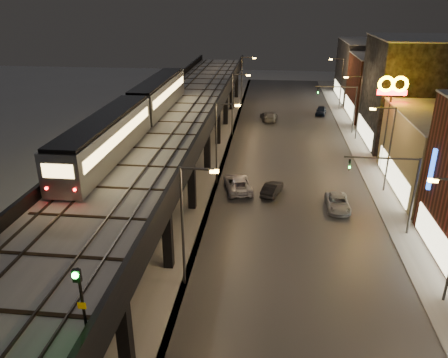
{
  "coord_description": "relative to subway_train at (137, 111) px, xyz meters",
  "views": [
    {
      "loc": [
        4.95,
        -12.4,
        19.08
      ],
      "look_at": [
        1.26,
        20.72,
        5.0
      ],
      "focal_mm": 35.0,
      "sensor_mm": 36.0,
      "label": 1
    }
  ],
  "objects": [
    {
      "name": "streetlight_right_3",
      "position": [
        25.23,
        19.66,
        -3.08
      ],
      "size": [
        2.56,
        0.28,
        9.0
      ],
      "color": "#38383A",
      "rests_on": "ground"
    },
    {
      "name": "building_d",
      "position": [
        32.49,
        18.66,
        -1.24
      ],
      "size": [
        12.2,
        13.2,
        14.16
      ],
      "color": "black",
      "rests_on": "ground"
    },
    {
      "name": "building_e",
      "position": [
        32.49,
        32.66,
        -3.24
      ],
      "size": [
        12.2,
        12.2,
        10.16
      ],
      "color": "#542018",
      "rests_on": "ground"
    },
    {
      "name": "car_far_white",
      "position": [
        12.62,
        28.67,
        -7.63
      ],
      "size": [
        2.34,
        4.26,
        1.37
      ],
      "primitive_type": "imported",
      "rotation": [
        0.0,
        0.0,
        3.33
      ],
      "color": "#5E5F61",
      "rests_on": "ground"
    },
    {
      "name": "car_onc_red",
      "position": [
        21.86,
        33.28,
        -7.63
      ],
      "size": [
        2.33,
        4.27,
        1.38
      ],
      "primitive_type": "imported",
      "rotation": [
        0.0,
        0.0,
        -0.18
      ],
      "color": "black",
      "rests_on": "ground"
    },
    {
      "name": "streetlight_left_3",
      "position": [
        8.07,
        19.66,
        -3.08
      ],
      "size": [
        2.57,
        0.28,
        9.0
      ],
      "color": "#38383A",
      "rests_on": "ground"
    },
    {
      "name": "subway_train",
      "position": [
        0.0,
        0.0,
        0.0
      ],
      "size": [
        2.86,
        34.53,
        3.42
      ],
      "color": "gray",
      "rests_on": "viaduct_trackbed"
    },
    {
      "name": "viaduct_parapet_streetside",
      "position": [
        6.85,
        2.66,
        -1.47
      ],
      "size": [
        0.3,
        100.0,
        1.1
      ],
      "primitive_type": "cube",
      "color": "black",
      "rests_on": "elevated_viaduct"
    },
    {
      "name": "building_f",
      "position": [
        32.49,
        46.66,
        -2.74
      ],
      "size": [
        12.2,
        16.2,
        11.16
      ],
      "color": "#2B2B2F",
      "rests_on": "ground"
    },
    {
      "name": "car_onc_dark",
      "position": [
        20.12,
        -3.14,
        -7.69
      ],
      "size": [
        2.1,
        4.55,
        1.26
      ],
      "primitive_type": "imported",
      "rotation": [
        0.0,
        0.0,
        -0.0
      ],
      "color": "#9A9EAD",
      "rests_on": "ground"
    },
    {
      "name": "streetlight_right_2",
      "position": [
        25.23,
        1.66,
        -3.08
      ],
      "size": [
        2.56,
        0.28,
        9.0
      ],
      "color": "#38383A",
      "rests_on": "ground"
    },
    {
      "name": "traffic_light_rig_b",
      "position": [
        24.34,
        22.66,
        -3.82
      ],
      "size": [
        6.1,
        0.34,
        7.0
      ],
      "color": "#38383A",
      "rests_on": "ground"
    },
    {
      "name": "viaduct_parapet_far",
      "position": [
        -1.85,
        2.66,
        -1.47
      ],
      "size": [
        0.3,
        100.0,
        1.1
      ],
      "primitive_type": "cube",
      "color": "black",
      "rests_on": "elevated_viaduct"
    },
    {
      "name": "streetlight_left_1",
      "position": [
        8.07,
        -16.34,
        -3.08
      ],
      "size": [
        2.57,
        0.28,
        9.0
      ],
      "color": "#38383A",
      "rests_on": "ground"
    },
    {
      "name": "traffic_light_rig_a",
      "position": [
        24.34,
        -7.34,
        -3.82
      ],
      "size": [
        6.1,
        0.34,
        7.0
      ],
      "color": "#38383A",
      "rests_on": "ground"
    },
    {
      "name": "streetlight_right_4",
      "position": [
        25.23,
        37.66,
        -3.08
      ],
      "size": [
        2.56,
        0.28,
        9.0
      ],
      "color": "#38383A",
      "rests_on": "ground"
    },
    {
      "name": "streetlight_left_2",
      "position": [
        8.07,
        1.66,
        -3.08
      ],
      "size": [
        2.57,
        0.28,
        9.0
      ],
      "color": "#38383A",
      "rests_on": "ground"
    },
    {
      "name": "under_viaduct_pavement",
      "position": [
        2.5,
        5.66,
        -8.29
      ],
      "size": [
        11.0,
        120.0,
        0.06
      ],
      "primitive_type": "cube",
      "color": "#9FA1A8",
      "rests_on": "ground"
    },
    {
      "name": "car_mid_dark",
      "position": [
        13.35,
        28.61,
        -7.65
      ],
      "size": [
        2.21,
        4.71,
        1.33
      ],
      "primitive_type": "imported",
      "rotation": [
        0.0,
        0.0,
        3.07
      ],
      "color": "gray",
      "rests_on": "ground"
    },
    {
      "name": "viaduct_trackbed",
      "position": [
        2.49,
        2.63,
        -1.93
      ],
      "size": [
        8.4,
        100.0,
        0.32
      ],
      "color": "#B2B7C1",
      "rests_on": "elevated_viaduct"
    },
    {
      "name": "sign_mcdonalds",
      "position": [
        26.5,
        7.83,
        0.77
      ],
      "size": [
        3.25,
        0.38,
        11.0
      ],
      "color": "#38383A",
      "rests_on": "ground"
    },
    {
      "name": "road_surface",
      "position": [
        16.0,
        5.66,
        -8.29
      ],
      "size": [
        17.0,
        120.0,
        0.06
      ],
      "primitive_type": "cube",
      "color": "#46474D",
      "rests_on": "ground"
    },
    {
      "name": "elevated_viaduct",
      "position": [
        2.5,
        2.51,
        -2.7
      ],
      "size": [
        9.0,
        100.0,
        6.3
      ],
      "color": "black",
      "rests_on": "ground"
    },
    {
      "name": "streetlight_left_4",
      "position": [
        8.07,
        37.66,
        -3.08
      ],
      "size": [
        2.57,
        0.28,
        9.0
      ],
      "color": "#38383A",
      "rests_on": "ground"
    },
    {
      "name": "sign_carwash",
      "position": [
        27.0,
        -7.77,
        -2.75
      ],
      "size": [
        1.53,
        0.35,
        7.94
      ],
      "color": "#38383A",
      "rests_on": "ground"
    },
    {
      "name": "sidewalk_right",
      "position": [
        26.0,
        5.66,
        -8.25
      ],
      "size": [
        4.0,
        120.0,
        0.14
      ],
      "primitive_type": "cube",
      "color": "#9FA1A8",
      "rests_on": "ground"
    },
    {
      "name": "car_near_white",
      "position": [
        13.83,
        -0.5,
        -7.67
      ],
      "size": [
        2.45,
        4.13,
        1.29
      ],
      "primitive_type": "imported",
      "rotation": [
        0.0,
        0.0,
        2.84
      ],
      "color": "black",
      "rests_on": "ground"
    },
    {
      "name": "rail_signal",
      "position": [
        6.4,
        -28.66,
        0.4
      ],
      "size": [
        0.34,
        0.43,
        2.96
      ],
      "color": "black",
      "rests_on": "viaduct_trackbed"
    },
    {
      "name": "car_mid_silver",
      "position": [
        10.25,
        0.18,
        -7.56
      ],
      "size": [
        3.69,
        5.87,
        1.51
      ],
      "primitive_type": "imported",
      "rotation": [
        0.0,
        0.0,
        3.37
      ],
      "color": "silver",
      "rests_on": "ground"
    }
  ]
}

